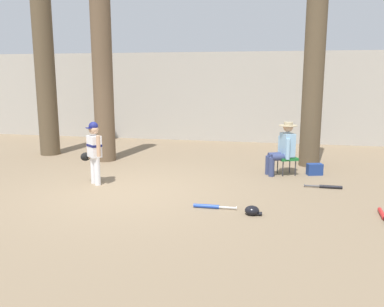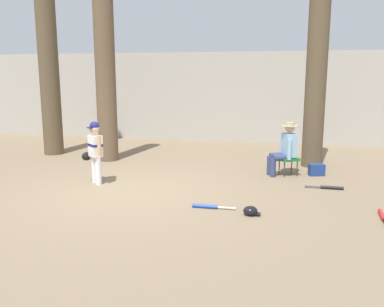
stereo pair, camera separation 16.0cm
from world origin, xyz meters
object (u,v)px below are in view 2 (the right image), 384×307
Objects in this scene: handbag_beside_stool at (317,170)px; tree_far_left at (47,46)px; bat_red_barrel at (382,216)px; batting_helmet_black at (251,211)px; tree_near_player at (105,72)px; bat_black_composite at (329,188)px; bat_blue_youth at (208,207)px; seated_spectator at (285,147)px; folding_stool at (288,159)px; young_ballplayer at (95,149)px; tree_behind_spectator at (317,68)px.

tree_far_left is at bearing 172.10° from handbag_beside_stool.
tree_far_left reaches higher than bat_red_barrel.
batting_helmet_black is (5.97, -3.99, -2.95)m from tree_far_left.
tree_near_player is 15.74× the size of handbag_beside_stool.
bat_black_composite is at bearing -15.94° from tree_far_left.
bat_blue_youth is 2.72m from bat_black_composite.
bat_black_composite is at bearing -47.72° from seated_spectator.
tree_near_player is 10.20× the size of folding_stool.
handbag_beside_stool reaches higher than bat_black_composite.
tree_near_player is 2.87m from young_ballplayer.
tree_near_player is 5.26m from tree_behind_spectator.
handbag_beside_stool is 1.22× the size of batting_helmet_black.
tree_far_left reaches higher than tree_near_player.
bat_blue_youth is at bearing -116.30° from tree_behind_spectator.
seated_spectator is at bearing 132.28° from bat_black_composite.
folding_stool is 0.08× the size of tree_far_left.
folding_stool is at bearing 128.15° from bat_black_composite.
batting_helmet_black is at bearing -106.18° from tree_behind_spectator.
bat_blue_youth is 1.00× the size of bat_black_composite.
folding_stool reaches higher than handbag_beside_stool.
bat_black_composite is (7.36, -2.10, -2.99)m from tree_far_left.
tree_far_left is 9.22× the size of bat_black_composite.
young_ballplayer is at bearing -158.88° from handbag_beside_stool.
tree_behind_spectator is 4.77m from batting_helmet_black.
tree_behind_spectator is at bearing 63.70° from bat_blue_youth.
young_ballplayer reaches higher than seated_spectator.
batting_helmet_black is (-0.50, -2.86, -0.57)m from seated_spectator.
handbag_beside_stool reaches higher than bat_blue_youth.
young_ballplayer is at bearing -46.00° from tree_far_left.
seated_spectator is at bearing -9.87° from tree_far_left.
bat_red_barrel is (6.13, -3.21, -2.27)m from tree_near_player.
tree_near_player is 5.25m from bat_blue_youth.
seated_spectator is at bearing -169.90° from handbag_beside_stool.
tree_near_player is 5.09m from folding_stool.
handbag_beside_stool is (0.72, 0.13, -0.51)m from seated_spectator.
tree_far_left reaches higher than batting_helmet_black.
young_ballplayer is 1.09× the size of seated_spectator.
handbag_beside_stool is (5.29, -0.54, -2.17)m from tree_near_player.
handbag_beside_stool is 0.46× the size of bat_black_composite.
seated_spectator reaches higher than batting_helmet_black.
bat_black_composite is (2.12, 1.71, 0.00)m from bat_blue_youth.
tree_behind_spectator is 0.81× the size of tree_far_left.
bat_black_composite is at bearing -81.37° from handbag_beside_stool.
tree_near_player is 4.91m from seated_spectator.
tree_behind_spectator is 2.39m from folding_stool.
bat_red_barrel is (1.46, -2.58, -0.33)m from folding_stool.
batting_helmet_black is at bearing -20.47° from young_ballplayer.
tree_near_player is at bearing 139.08° from batting_helmet_black.
bat_blue_youth is at bearing -114.58° from seated_spectator.
batting_helmet_black is at bearing -13.78° from bat_blue_youth.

